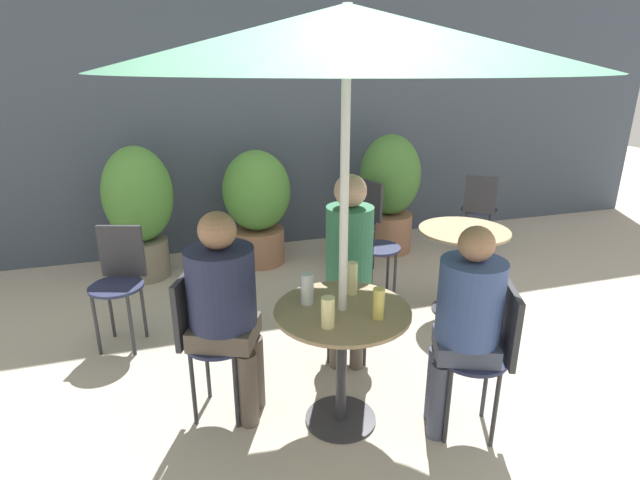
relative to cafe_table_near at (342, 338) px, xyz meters
name	(u,v)px	position (x,y,z in m)	size (l,w,h in m)	color
ground_plane	(380,443)	(0.14, -0.24, -0.53)	(20.00, 20.00, 0.00)	#B2A899
storefront_wall	(258,107)	(0.14, 3.05, 0.97)	(10.00, 0.06, 3.00)	#3D4756
cafe_table_near	(342,338)	(0.00, 0.00, 0.00)	(0.72, 0.72, 0.70)	#2D2D33
cafe_table_far	(462,251)	(1.35, 0.98, -0.01)	(0.70, 0.70, 0.70)	#2D2D33
bistro_chair_0	(489,347)	(0.71, -0.30, 0.00)	(0.41, 0.40, 0.85)	#232847
bistro_chair_1	(349,280)	(0.30, 0.71, 0.00)	(0.40, 0.41, 0.85)	#232847
bistro_chair_2	(203,331)	(-0.71, 0.30, 0.00)	(0.41, 0.40, 0.85)	#232847
bistro_chair_3	(369,241)	(0.74, 1.40, 0.00)	(0.39, 0.37, 0.85)	#232847
bistro_chair_4	(119,274)	(-1.20, 1.29, 0.00)	(0.39, 0.41, 0.85)	#232847
bistro_chair_5	(479,206)	(2.25, 2.08, 0.00)	(0.42, 0.42, 0.85)	#232847
bistro_chair_6	(364,215)	(0.98, 2.11, 0.00)	(0.40, 0.38, 0.85)	#232847
seated_person_0	(466,314)	(0.58, -0.25, 0.18)	(0.40, 0.38, 1.18)	#42475B
seated_person_1	(349,253)	(0.25, 0.58, 0.24)	(0.35, 0.37, 1.28)	brown
seated_person_2	(225,300)	(-0.58, 0.25, 0.19)	(0.44, 0.42, 1.22)	brown
beer_glass_0	(378,303)	(0.14, -0.14, 0.25)	(0.06, 0.06, 0.16)	#DBC65B
beer_glass_1	(352,278)	(0.11, 0.16, 0.27)	(0.06, 0.06, 0.19)	beige
beer_glass_2	(307,289)	(-0.16, 0.12, 0.26)	(0.07, 0.07, 0.17)	silver
beer_glass_3	(328,312)	(-0.13, -0.15, 0.25)	(0.07, 0.07, 0.16)	beige
potted_plant_0	(139,206)	(-1.09, 2.47, 0.17)	(0.62, 0.62, 1.24)	slate
potted_plant_1	(257,203)	(0.00, 2.52, 0.10)	(0.66, 0.66, 1.14)	#93664C
potted_plant_2	(389,189)	(1.40, 2.46, 0.14)	(0.63, 0.63, 1.25)	#93664C
umbrella	(347,39)	(0.00, 0.00, 1.49)	(2.18, 2.18, 2.16)	silver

